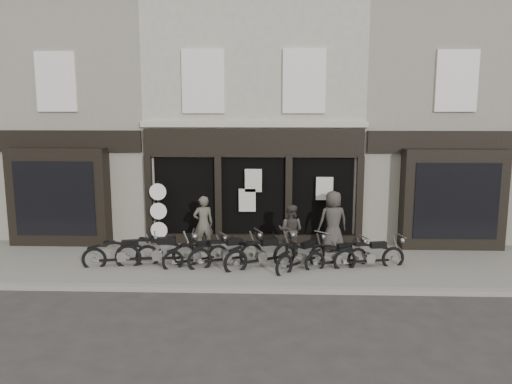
{
  "coord_description": "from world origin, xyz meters",
  "views": [
    {
      "loc": [
        0.67,
        -13.15,
        4.5
      ],
      "look_at": [
        0.13,
        1.6,
        2.07
      ],
      "focal_mm": 35.0,
      "sensor_mm": 36.0,
      "label": 1
    }
  ],
  "objects_px": {
    "motorcycle_4": "(262,256)",
    "man_centre": "(291,230)",
    "motorcycle_1": "(158,254)",
    "man_right": "(333,221)",
    "motorcycle_3": "(227,255)",
    "motorcycle_5": "(302,258)",
    "advert_sign_post": "(159,216)",
    "motorcycle_0": "(122,256)",
    "man_left": "(203,224)",
    "motorcycle_6": "(337,258)",
    "motorcycle_7": "(370,257)",
    "motorcycle_2": "(196,256)"
  },
  "relations": [
    {
      "from": "motorcycle_5",
      "to": "motorcycle_6",
      "type": "bearing_deg",
      "value": -39.7
    },
    {
      "from": "motorcycle_1",
      "to": "motorcycle_5",
      "type": "distance_m",
      "value": 4.1
    },
    {
      "from": "motorcycle_0",
      "to": "advert_sign_post",
      "type": "relative_size",
      "value": 0.95
    },
    {
      "from": "motorcycle_3",
      "to": "advert_sign_post",
      "type": "xyz_separation_m",
      "value": [
        -2.4,
        2.05,
        0.67
      ]
    },
    {
      "from": "motorcycle_3",
      "to": "man_left",
      "type": "xyz_separation_m",
      "value": [
        -0.87,
        1.47,
        0.57
      ]
    },
    {
      "from": "advert_sign_post",
      "to": "man_left",
      "type": "bearing_deg",
      "value": -22.45
    },
    {
      "from": "motorcycle_7",
      "to": "man_centre",
      "type": "height_order",
      "value": "man_centre"
    },
    {
      "from": "motorcycle_7",
      "to": "man_left",
      "type": "height_order",
      "value": "man_left"
    },
    {
      "from": "motorcycle_4",
      "to": "advert_sign_post",
      "type": "xyz_separation_m",
      "value": [
        -3.4,
        2.14,
        0.66
      ]
    },
    {
      "from": "motorcycle_3",
      "to": "motorcycle_4",
      "type": "height_order",
      "value": "motorcycle_4"
    },
    {
      "from": "motorcycle_4",
      "to": "man_centre",
      "type": "bearing_deg",
      "value": 22.06
    },
    {
      "from": "motorcycle_0",
      "to": "advert_sign_post",
      "type": "bearing_deg",
      "value": 62.33
    },
    {
      "from": "motorcycle_5",
      "to": "man_right",
      "type": "relative_size",
      "value": 0.88
    },
    {
      "from": "man_left",
      "to": "motorcycle_6",
      "type": "bearing_deg",
      "value": 140.1
    },
    {
      "from": "motorcycle_1",
      "to": "motorcycle_7",
      "type": "distance_m",
      "value": 6.03
    },
    {
      "from": "motorcycle_4",
      "to": "man_right",
      "type": "bearing_deg",
      "value": 8.52
    },
    {
      "from": "motorcycle_1",
      "to": "motorcycle_4",
      "type": "relative_size",
      "value": 1.14
    },
    {
      "from": "motorcycle_3",
      "to": "motorcycle_5",
      "type": "height_order",
      "value": "motorcycle_3"
    },
    {
      "from": "motorcycle_3",
      "to": "motorcycle_4",
      "type": "bearing_deg",
      "value": -28.79
    },
    {
      "from": "motorcycle_1",
      "to": "motorcycle_7",
      "type": "xyz_separation_m",
      "value": [
        6.03,
        0.08,
        -0.05
      ]
    },
    {
      "from": "motorcycle_2",
      "to": "motorcycle_5",
      "type": "height_order",
      "value": "motorcycle_5"
    },
    {
      "from": "man_left",
      "to": "man_centre",
      "type": "relative_size",
      "value": 1.1
    },
    {
      "from": "motorcycle_2",
      "to": "motorcycle_7",
      "type": "height_order",
      "value": "motorcycle_7"
    },
    {
      "from": "motorcycle_0",
      "to": "motorcycle_4",
      "type": "relative_size",
      "value": 1.03
    },
    {
      "from": "motorcycle_4",
      "to": "man_centre",
      "type": "relative_size",
      "value": 1.3
    },
    {
      "from": "man_centre",
      "to": "advert_sign_post",
      "type": "xyz_separation_m",
      "value": [
        -4.25,
        1.07,
        0.17
      ]
    },
    {
      "from": "motorcycle_2",
      "to": "man_right",
      "type": "xyz_separation_m",
      "value": [
        4.06,
        1.62,
        0.7
      ]
    },
    {
      "from": "motorcycle_4",
      "to": "advert_sign_post",
      "type": "distance_m",
      "value": 4.07
    },
    {
      "from": "motorcycle_5",
      "to": "motorcycle_7",
      "type": "height_order",
      "value": "motorcycle_7"
    },
    {
      "from": "man_centre",
      "to": "man_right",
      "type": "xyz_separation_m",
      "value": [
        1.34,
        0.65,
        0.15
      ]
    },
    {
      "from": "man_centre",
      "to": "man_left",
      "type": "bearing_deg",
      "value": 8.19
    },
    {
      "from": "motorcycle_1",
      "to": "motorcycle_2",
      "type": "bearing_deg",
      "value": -0.93
    },
    {
      "from": "motorcycle_4",
      "to": "motorcycle_2",
      "type": "bearing_deg",
      "value": 146.82
    },
    {
      "from": "man_right",
      "to": "motorcycle_3",
      "type": "bearing_deg",
      "value": 12.67
    },
    {
      "from": "motorcycle_6",
      "to": "advert_sign_post",
      "type": "relative_size",
      "value": 0.83
    },
    {
      "from": "man_right",
      "to": "motorcycle_2",
      "type": "bearing_deg",
      "value": 7.23
    },
    {
      "from": "motorcycle_1",
      "to": "man_right",
      "type": "bearing_deg",
      "value": 12.95
    },
    {
      "from": "man_left",
      "to": "motorcycle_2",
      "type": "bearing_deg",
      "value": 70.61
    },
    {
      "from": "motorcycle_3",
      "to": "man_centre",
      "type": "bearing_deg",
      "value": 4.64
    },
    {
      "from": "motorcycle_1",
      "to": "man_left",
      "type": "bearing_deg",
      "value": 49.19
    },
    {
      "from": "motorcycle_2",
      "to": "motorcycle_7",
      "type": "distance_m",
      "value": 4.93
    },
    {
      "from": "motorcycle_1",
      "to": "advert_sign_post",
      "type": "relative_size",
      "value": 1.05
    },
    {
      "from": "motorcycle_2",
      "to": "motorcycle_4",
      "type": "height_order",
      "value": "motorcycle_4"
    },
    {
      "from": "motorcycle_3",
      "to": "motorcycle_6",
      "type": "xyz_separation_m",
      "value": [
        3.13,
        -0.02,
        -0.06
      ]
    },
    {
      "from": "motorcycle_1",
      "to": "motorcycle_3",
      "type": "bearing_deg",
      "value": -3.43
    },
    {
      "from": "motorcycle_1",
      "to": "motorcycle_3",
      "type": "relative_size",
      "value": 1.12
    },
    {
      "from": "motorcycle_1",
      "to": "motorcycle_6",
      "type": "bearing_deg",
      "value": -4.88
    },
    {
      "from": "motorcycle_2",
      "to": "motorcycle_7",
      "type": "xyz_separation_m",
      "value": [
        4.93,
        -0.01,
        0.02
      ]
    },
    {
      "from": "motorcycle_4",
      "to": "man_centre",
      "type": "height_order",
      "value": "man_centre"
    },
    {
      "from": "motorcycle_1",
      "to": "motorcycle_6",
      "type": "height_order",
      "value": "motorcycle_1"
    }
  ]
}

